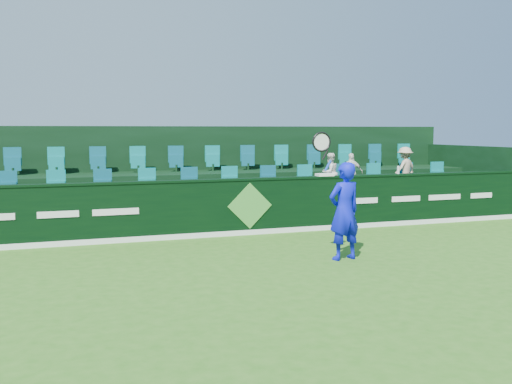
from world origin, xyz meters
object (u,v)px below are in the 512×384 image
object	(u,v)px
tennis_player	(344,210)
spectator_middle	(351,172)
spectator_left	(330,173)
spectator_right	(405,168)
towel	(325,175)
drinks_bottle	(398,170)

from	to	relation	value
tennis_player	spectator_middle	distance (m)	4.93
spectator_left	spectator_right	bearing A→B (deg)	161.41
towel	drinks_bottle	size ratio (longest dim) A/B	1.98
tennis_player	spectator_right	distance (m)	5.96
spectator_right	towel	xyz separation A→B (m)	(-3.05, -1.12, -0.03)
drinks_bottle	spectator_middle	bearing A→B (deg)	124.32
spectator_left	towel	xyz separation A→B (m)	(-0.69, -1.12, 0.04)
spectator_left	spectator_middle	xyz separation A→B (m)	(0.65, 0.00, -0.01)
spectator_left	spectator_right	size ratio (longest dim) A/B	0.88
spectator_left	spectator_right	distance (m)	2.35
spectator_left	towel	distance (m)	1.32
spectator_right	drinks_bottle	world-z (taller)	spectator_right
drinks_bottle	spectator_right	bearing A→B (deg)	50.20
spectator_right	drinks_bottle	bearing A→B (deg)	31.03
spectator_middle	spectator_right	distance (m)	1.70
tennis_player	spectator_left	size ratio (longest dim) A/B	2.36
spectator_right	tennis_player	bearing A→B (deg)	26.71
towel	spectator_left	bearing A→B (deg)	58.18
tennis_player	drinks_bottle	xyz separation A→B (m)	(3.21, 3.15, 0.50)
tennis_player	drinks_bottle	bearing A→B (deg)	44.48
tennis_player	spectator_left	world-z (taller)	tennis_player
tennis_player	spectator_middle	xyz separation A→B (m)	(2.44, 4.27, 0.37)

